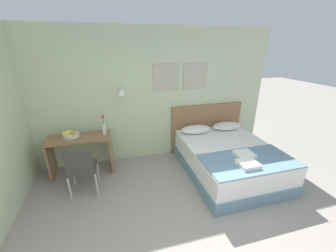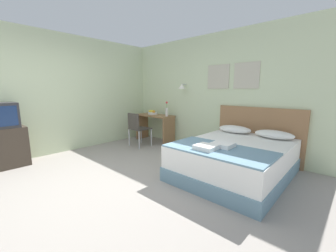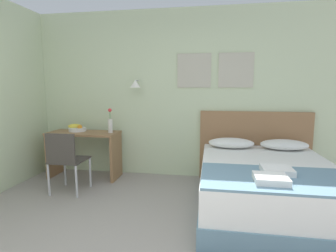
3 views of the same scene
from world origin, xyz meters
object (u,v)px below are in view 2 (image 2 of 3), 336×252
throw_blanket (218,149)px  folded_towel_near_foot (223,145)px  pillow_right (274,134)px  fruit_bowl (153,113)px  folded_towel_mid_bed (206,147)px  television (4,115)px  desk (155,123)px  desk_chair (137,127)px  headboard (258,134)px  tv_stand (8,147)px  pillow_left (235,129)px  flower_vase (167,111)px  bed (235,159)px

throw_blanket → folded_towel_near_foot: (-0.00, 0.14, 0.04)m
pillow_right → fruit_bowl: bearing=179.4°
folded_towel_mid_bed → television: bearing=-151.1°
desk → television: (-0.60, -3.17, 0.46)m
folded_towel_near_foot → fruit_bowl: (-2.80, 1.22, 0.16)m
desk_chair → folded_towel_mid_bed: bearing=-16.9°
headboard → tv_stand: size_ratio=2.24×
pillow_left → folded_towel_mid_bed: (0.25, -1.46, -0.02)m
pillow_left → desk: 2.30m
pillow_right → fruit_bowl: (-3.18, 0.03, 0.15)m
desk → throw_blanket: bearing=-26.0°
folded_towel_mid_bed → desk: size_ratio=0.26×
desk_chair → television: television is taller
pillow_right → headboard: bearing=144.6°
flower_vase → television: television is taller
pillow_right → folded_towel_near_foot: (-0.37, -1.19, -0.02)m
folded_towel_near_foot → folded_towel_mid_bed: same height
headboard → fruit_bowl: headboard is taller
pillow_left → throw_blanket: bearing=-74.5°
bed → fruit_bowl: fruit_bowl is taller
desk → fruit_bowl: 0.31m
headboard → television: (-3.27, -3.46, 0.43)m
headboard → fruit_bowl: (-2.81, -0.23, 0.24)m
bed → desk_chair: desk_chair is taller
fruit_bowl → tv_stand: bearing=-98.2°
folded_towel_mid_bed → flower_vase: 2.55m
fruit_bowl → pillow_right: bearing=-0.6°
bed → desk: size_ratio=1.78×
desk_chair → desk: bearing=96.7°
bed → folded_towel_near_foot: folded_towel_near_foot is taller
pillow_right → folded_towel_near_foot: 1.25m
headboard → tv_stand: (-3.27, -3.46, -0.17)m
headboard → folded_towel_mid_bed: headboard is taller
pillow_left → folded_towel_mid_bed: bearing=-80.4°
folded_towel_mid_bed → desk_chair: bearing=163.1°
headboard → desk_chair: headboard is taller
desk_chair → pillow_left: bearing=17.9°
headboard → throw_blanket: 1.59m
throw_blanket → tv_stand: tv_stand is taller
desk_chair → tv_stand: desk_chair is taller
pillow_left → desk: size_ratio=0.59×
pillow_right → desk: (-3.04, -0.03, -0.12)m
headboard → desk: size_ratio=1.50×
bed → television: (-3.27, -2.45, 0.69)m
desk → desk_chair: desk_chair is taller
pillow_left → pillow_right: 0.74m
pillow_right → television: television is taller
throw_blanket → tv_stand: 3.78m
folded_towel_near_foot → bed: bearing=89.5°
desk → flower_vase: bearing=-0.2°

